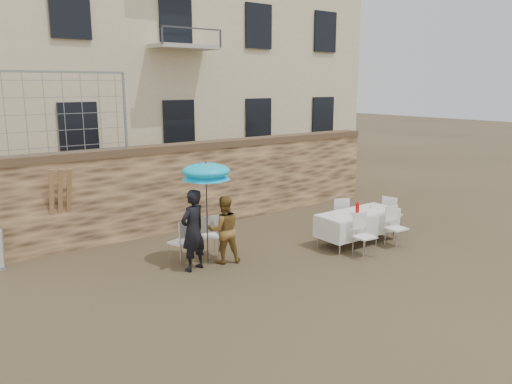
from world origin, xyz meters
TOP-DOWN VIEW (x-y plane):
  - ground at (0.00, 0.00)m, footprint 80.00×80.00m
  - stone_wall at (0.00, 5.00)m, footprint 13.00×0.50m
  - chain_link_fence at (-3.00, 5.00)m, footprint 3.20×0.06m
  - man_suit at (-1.28, 2.08)m, footprint 0.70×0.56m
  - woman_dress at (-0.53, 2.08)m, footprint 0.85×0.76m
  - umbrella at (-0.88, 2.18)m, footprint 1.03×1.03m
  - couple_chair_left at (-1.28, 2.63)m, footprint 0.59×0.59m
  - couple_chair_right at (-0.58, 2.63)m, footprint 0.59×0.59m
  - banquet_table at (2.75, 1.29)m, footprint 2.10×0.85m
  - soda_bottle at (2.55, 1.14)m, footprint 0.09×0.09m
  - table_chair_front_left at (2.15, 0.54)m, footprint 0.52×0.52m
  - table_chair_front_right at (3.25, 0.54)m, footprint 0.51×0.51m
  - table_chair_back at (2.95, 2.09)m, footprint 0.65×0.65m
  - table_chair_side at (4.15, 1.39)m, footprint 0.58×0.58m
  - wood_planks at (-3.01, 4.74)m, footprint 0.70×0.20m

SIDE VIEW (x-z plane):
  - ground at x=0.00m, z-range 0.00..0.00m
  - couple_chair_left at x=-1.28m, z-range 0.00..0.96m
  - couple_chair_right at x=-0.58m, z-range 0.00..0.96m
  - table_chair_front_left at x=2.15m, z-range 0.00..0.96m
  - table_chair_front_right at x=3.25m, z-range 0.00..0.96m
  - table_chair_back at x=2.95m, z-range 0.00..0.96m
  - table_chair_side at x=4.15m, z-range 0.00..0.96m
  - woman_dress at x=-0.53m, z-range 0.00..1.45m
  - banquet_table at x=2.75m, z-range 0.34..1.12m
  - man_suit at x=-1.28m, z-range 0.00..1.69m
  - soda_bottle at x=2.55m, z-range 0.77..1.04m
  - wood_planks at x=-3.01m, z-range 0.00..2.00m
  - stone_wall at x=0.00m, z-range 0.00..2.20m
  - umbrella at x=-0.88m, z-range 0.91..2.97m
  - chain_link_fence at x=-3.00m, z-range 2.20..4.00m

